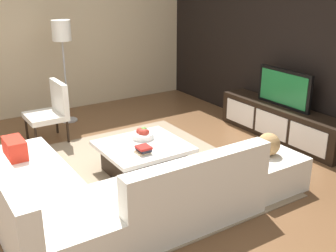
{
  "coord_description": "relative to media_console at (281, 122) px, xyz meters",
  "views": [
    {
      "loc": [
        3.98,
        -2.17,
        2.33
      ],
      "look_at": [
        -0.19,
        0.52,
        0.51
      ],
      "focal_mm": 44.47,
      "sensor_mm": 36.0,
      "label": 1
    }
  ],
  "objects": [
    {
      "name": "side_wall_left",
      "position": [
        -3.2,
        -2.2,
        1.15
      ],
      "size": [
        0.12,
        5.2,
        2.8
      ],
      "primitive_type": "cube",
      "color": "#C6B28E",
      "rests_on": "ground"
    },
    {
      "name": "accent_chair_near",
      "position": [
        -1.79,
        -2.86,
        0.24
      ],
      "size": [
        0.57,
        0.54,
        0.87
      ],
      "rotation": [
        0.0,
        0.0,
        -0.02
      ],
      "color": "black",
      "rests_on": "ground"
    },
    {
      "name": "sectional_couch",
      "position": [
        0.52,
        -3.23,
        0.02
      ],
      "size": [
        2.35,
        2.43,
        0.78
      ],
      "color": "white",
      "rests_on": "ground"
    },
    {
      "name": "decorative_ball",
      "position": [
        0.97,
        -1.28,
        0.28
      ],
      "size": [
        0.26,
        0.26,
        0.26
      ],
      "primitive_type": "sphere",
      "color": "#AD8451",
      "rests_on": "ottoman"
    },
    {
      "name": "ground_plane",
      "position": [
        0.0,
        -2.4,
        -0.25
      ],
      "size": [
        14.0,
        14.0,
        0.0
      ],
      "primitive_type": "plane",
      "color": "brown"
    },
    {
      "name": "feature_wall_back",
      "position": [
        0.0,
        0.3,
        1.15
      ],
      "size": [
        6.4,
        0.12,
        2.8
      ],
      "primitive_type": "cube",
      "color": "black",
      "rests_on": "ground"
    },
    {
      "name": "ottoman",
      "position": [
        0.97,
        -1.28,
        -0.05
      ],
      "size": [
        0.7,
        0.7,
        0.4
      ],
      "primitive_type": "cube",
      "color": "white",
      "rests_on": "ground"
    },
    {
      "name": "coffee_table",
      "position": [
        -0.1,
        -2.3,
        -0.05
      ],
      "size": [
        0.93,
        1.0,
        0.38
      ],
      "color": "black",
      "rests_on": "ground"
    },
    {
      "name": "floor_lamp",
      "position": [
        -2.48,
        -2.38,
        1.13
      ],
      "size": [
        0.3,
        0.3,
        1.66
      ],
      "color": "#A5A5AA",
      "rests_on": "ground"
    },
    {
      "name": "area_rug",
      "position": [
        -0.1,
        -2.4,
        -0.24
      ],
      "size": [
        3.0,
        2.69,
        0.01
      ],
      "primitive_type": "cube",
      "color": "gray",
      "rests_on": "ground"
    },
    {
      "name": "television",
      "position": [
        0.0,
        0.0,
        0.52
      ],
      "size": [
        0.95,
        0.06,
        0.55
      ],
      "color": "black",
      "rests_on": "media_console"
    },
    {
      "name": "fruit_bowl",
      "position": [
        -0.28,
        -2.2,
        0.19
      ],
      "size": [
        0.28,
        0.28,
        0.14
      ],
      "color": "silver",
      "rests_on": "coffee_table"
    },
    {
      "name": "book_stack",
      "position": [
        0.12,
        -2.42,
        0.17
      ],
      "size": [
        0.18,
        0.16,
        0.08
      ],
      "color": "#CCB78C",
      "rests_on": "coffee_table"
    },
    {
      "name": "media_console",
      "position": [
        0.0,
        0.0,
        0.0
      ],
      "size": [
        2.17,
        0.43,
        0.5
      ],
      "color": "black",
      "rests_on": "ground"
    }
  ]
}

